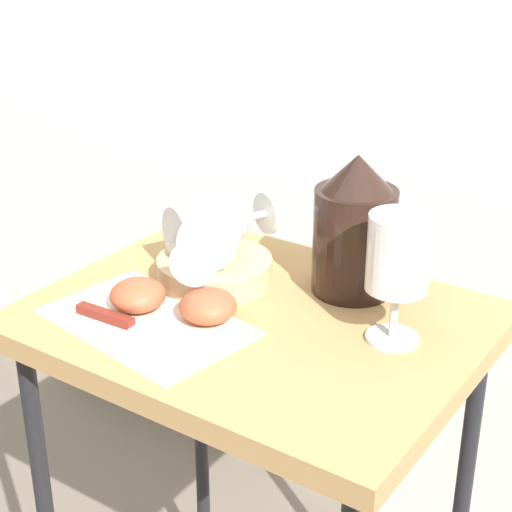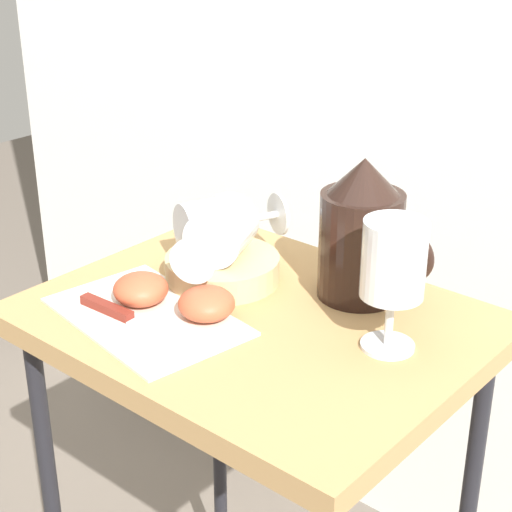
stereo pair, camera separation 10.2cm
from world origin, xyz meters
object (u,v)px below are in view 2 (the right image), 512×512
object	(u,v)px
apple_half_left	(141,289)
apple_half_right	(207,304)
wine_glass_tipped_far	(214,226)
pitcher	(361,242)
knife	(124,316)
wine_glass_tipped_near	(221,231)
table	(256,367)
basket_tray	(222,269)
wine_glass_upright	(393,267)

from	to	relation	value
apple_half_left	apple_half_right	size ratio (longest dim) A/B	1.00
wine_glass_tipped_far	pitcher	bearing A→B (deg)	21.62
apple_half_right	knife	xyz separation A→B (m)	(-0.07, -0.07, -0.01)
wine_glass_tipped_near	apple_half_right	distance (m)	0.12
wine_glass_tipped_far	apple_half_left	size ratio (longest dim) A/B	2.26
table	pitcher	distance (m)	0.21
basket_tray	knife	bearing A→B (deg)	-94.07
table	apple_half_right	xyz separation A→B (m)	(-0.03, -0.05, 0.10)
wine_glass_tipped_near	wine_glass_tipped_far	world-z (taller)	wine_glass_tipped_near
pitcher	knife	world-z (taller)	pitcher
apple_half_left	knife	xyz separation A→B (m)	(0.02, -0.04, -0.01)
basket_tray	apple_half_right	bearing A→B (deg)	-57.23
basket_tray	apple_half_left	bearing A→B (deg)	-103.40
pitcher	apple_half_left	bearing A→B (deg)	-133.48
basket_tray	wine_glass_tipped_near	xyz separation A→B (m)	(0.00, -0.00, 0.06)
wine_glass_tipped_near	table	bearing A→B (deg)	-22.49
basket_tray	wine_glass_upright	xyz separation A→B (m)	(0.27, -0.01, 0.09)
table	basket_tray	bearing A→B (deg)	155.91
pitcher	wine_glass_tipped_near	distance (m)	0.19
wine_glass_upright	basket_tray	bearing A→B (deg)	178.64
pitcher	table	bearing A→B (deg)	-118.61
pitcher	wine_glass_upright	xyz separation A→B (m)	(0.10, -0.09, 0.03)
basket_tray	wine_glass_upright	size ratio (longest dim) A/B	0.98
wine_glass_tipped_near	wine_glass_upright	bearing A→B (deg)	-0.52
pitcher	knife	bearing A→B (deg)	-125.46
basket_tray	apple_half_left	world-z (taller)	apple_half_left
table	knife	distance (m)	0.19
pitcher	apple_half_right	world-z (taller)	pitcher
table	pitcher	world-z (taller)	pitcher
basket_tray	table	bearing A→B (deg)	-24.09
basket_tray	apple_half_right	distance (m)	0.12
knife	table	bearing A→B (deg)	48.50
wine_glass_upright	knife	distance (m)	0.34
wine_glass_upright	wine_glass_tipped_far	world-z (taller)	wine_glass_upright
apple_half_left	pitcher	bearing A→B (deg)	46.52
table	apple_half_right	distance (m)	0.12
basket_tray	apple_half_right	world-z (taller)	apple_half_right
table	wine_glass_tipped_near	bearing A→B (deg)	157.51
knife	wine_glass_upright	bearing A→B (deg)	29.74
basket_tray	wine_glass_tipped_far	xyz separation A→B (m)	(-0.02, 0.01, 0.05)
wine_glass_tipped_far	wine_glass_upright	bearing A→B (deg)	-3.03
wine_glass_upright	apple_half_left	xyz separation A→B (m)	(-0.30, -0.12, -0.08)
basket_tray	knife	world-z (taller)	basket_tray
wine_glass_tipped_near	wine_glass_tipped_far	xyz separation A→B (m)	(-0.02, 0.01, -0.00)
basket_tray	wine_glass_tipped_far	bearing A→B (deg)	158.31
basket_tray	knife	xyz separation A→B (m)	(-0.01, -0.17, -0.01)
pitcher	apple_half_left	distance (m)	0.29
wine_glass_upright	wine_glass_tipped_far	xyz separation A→B (m)	(-0.29, 0.02, -0.03)
wine_glass_tipped_near	apple_half_right	bearing A→B (deg)	-56.89
wine_glass_tipped_near	apple_half_right	world-z (taller)	wine_glass_tipped_near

